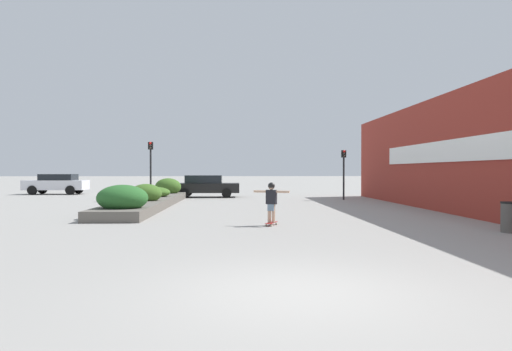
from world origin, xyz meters
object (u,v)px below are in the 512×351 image
(car_center_left, at_px, (449,183))
(traffic_light_left, at_px, (151,161))
(car_leftmost, at_px, (206,186))
(trash_bin, at_px, (510,217))
(traffic_light_right, at_px, (344,166))
(skateboard, at_px, (271,223))
(car_center_right, at_px, (57,183))
(skateboarder, at_px, (271,198))

(car_center_left, xyz_separation_m, traffic_light_left, (-21.99, -7.74, 1.58))
(car_leftmost, relative_size, car_center_left, 0.96)
(trash_bin, relative_size, traffic_light_right, 0.29)
(skateboard, xyz_separation_m, car_center_right, (-14.94, 20.69, 0.76))
(trash_bin, xyz_separation_m, car_center_right, (-21.72, 22.70, 0.38))
(skateboard, relative_size, traffic_light_right, 0.25)
(car_center_left, distance_m, traffic_light_right, 12.66)
(car_leftmost, bearing_deg, car_center_right, -110.61)
(car_center_right, bearing_deg, car_leftmost, -110.61)
(car_center_left, relative_size, traffic_light_right, 1.51)
(skateboarder, bearing_deg, trash_bin, 6.59)
(trash_bin, relative_size, car_center_right, 0.20)
(car_leftmost, bearing_deg, car_center_left, 102.47)
(skateboarder, xyz_separation_m, car_center_left, (15.69, 20.47, -0.08))
(skateboard, relative_size, car_center_left, 0.16)
(trash_bin, xyz_separation_m, traffic_light_right, (-1.28, 15.09, 1.68))
(traffic_light_left, bearing_deg, traffic_light_right, 1.66)
(skateboarder, height_order, trash_bin, skateboarder)
(car_center_right, bearing_deg, car_center_left, -90.41)
(car_center_left, bearing_deg, trash_bin, -21.63)
(trash_bin, height_order, car_leftmost, car_leftmost)
(car_center_right, bearing_deg, traffic_light_left, -132.63)
(trash_bin, distance_m, traffic_light_left, 19.81)
(trash_bin, bearing_deg, skateboard, 163.45)
(trash_bin, bearing_deg, skateboarder, 163.45)
(skateboard, bearing_deg, traffic_light_left, 139.47)
(skateboard, relative_size, trash_bin, 0.85)
(skateboard, relative_size, traffic_light_left, 0.21)
(car_center_left, bearing_deg, traffic_light_right, -54.04)
(car_center_right, distance_m, traffic_light_left, 11.85)
(trash_bin, relative_size, traffic_light_left, 0.25)
(car_leftmost, xyz_separation_m, traffic_light_right, (8.73, -3.21, 1.34))
(skateboard, bearing_deg, trash_bin, 6.59)
(skateboard, relative_size, car_center_right, 0.17)
(car_leftmost, relative_size, car_center_right, 0.99)
(traffic_light_left, bearing_deg, car_center_left, 19.38)
(traffic_light_left, xyz_separation_m, traffic_light_right, (11.80, 0.34, -0.28))
(trash_bin, distance_m, car_center_right, 31.42)
(skateboarder, relative_size, traffic_light_right, 0.43)
(skateboarder, relative_size, car_center_left, 0.28)
(skateboard, bearing_deg, car_center_right, 148.99)
(car_center_left, bearing_deg, car_center_right, -90.41)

